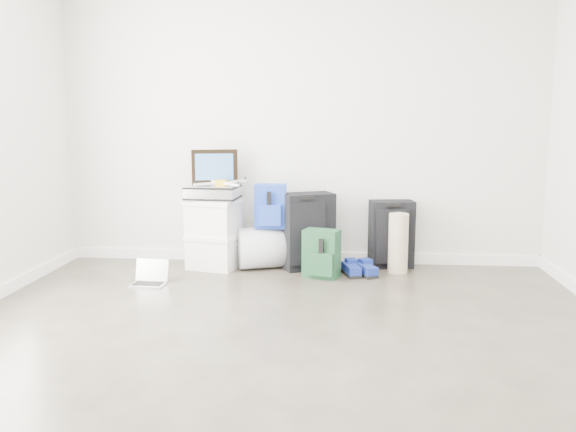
# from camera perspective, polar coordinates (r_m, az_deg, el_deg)

# --- Properties ---
(ground) EXTENTS (5.00, 5.00, 0.00)m
(ground) POSITION_cam_1_polar(r_m,az_deg,el_deg) (3.54, -1.39, -13.82)
(ground) COLOR #322B24
(ground) RESTS_ON ground
(room_envelope) EXTENTS (4.52, 5.02, 2.71)m
(room_envelope) POSITION_cam_1_polar(r_m,az_deg,el_deg) (3.29, -1.48, 15.07)
(room_envelope) COLOR silver
(room_envelope) RESTS_ON ground
(boxes_stack) EXTENTS (0.53, 0.46, 0.64)m
(boxes_stack) POSITION_cam_1_polar(r_m,az_deg,el_deg) (5.64, -6.97, -1.65)
(boxes_stack) COLOR white
(boxes_stack) RESTS_ON ground
(briefcase) EXTENTS (0.48, 0.37, 0.13)m
(briefcase) POSITION_cam_1_polar(r_m,az_deg,el_deg) (5.58, -7.04, 2.23)
(briefcase) COLOR #B2B2B7
(briefcase) RESTS_ON boxes_stack
(painting) EXTENTS (0.42, 0.12, 0.32)m
(painting) POSITION_cam_1_polar(r_m,az_deg,el_deg) (5.65, -6.89, 4.60)
(painting) COLOR black
(painting) RESTS_ON briefcase
(drone) EXTENTS (0.41, 0.41, 0.05)m
(drone) POSITION_cam_1_polar(r_m,az_deg,el_deg) (5.53, -6.29, 3.13)
(drone) COLOR gold
(drone) RESTS_ON briefcase
(duffel_bag) EXTENTS (0.70, 0.56, 0.38)m
(duffel_bag) POSITION_cam_1_polar(r_m,az_deg,el_deg) (5.65, -1.61, -2.95)
(duffel_bag) COLOR #92949A
(duffel_bag) RESTS_ON ground
(blue_backpack) EXTENTS (0.29, 0.22, 0.40)m
(blue_backpack) POSITION_cam_1_polar(r_m,az_deg,el_deg) (5.55, -1.67, 0.84)
(blue_backpack) COLOR #172497
(blue_backpack) RESTS_ON duffel_bag
(large_suitcase) EXTENTS (0.52, 0.44, 0.70)m
(large_suitcase) POSITION_cam_1_polar(r_m,az_deg,el_deg) (5.58, 1.86, -1.43)
(large_suitcase) COLOR black
(large_suitcase) RESTS_ON ground
(green_backpack) EXTENTS (0.34, 0.30, 0.42)m
(green_backpack) POSITION_cam_1_polar(r_m,az_deg,el_deg) (5.30, 3.14, -3.63)
(green_backpack) COLOR #13351E
(green_backpack) RESTS_ON ground
(carry_on) EXTENTS (0.42, 0.31, 0.62)m
(carry_on) POSITION_cam_1_polar(r_m,az_deg,el_deg) (5.72, 9.65, -1.68)
(carry_on) COLOR black
(carry_on) RESTS_ON ground
(shoes) EXTENTS (0.33, 0.31, 0.10)m
(shoes) POSITION_cam_1_polar(r_m,az_deg,el_deg) (5.44, 6.61, -5.04)
(shoes) COLOR black
(shoes) RESTS_ON ground
(rolled_rug) EXTENTS (0.18, 0.18, 0.54)m
(rolled_rug) POSITION_cam_1_polar(r_m,az_deg,el_deg) (5.53, 10.27, -2.53)
(rolled_rug) COLOR tan
(rolled_rug) RESTS_ON ground
(laptop) EXTENTS (0.29, 0.22, 0.20)m
(laptop) POSITION_cam_1_polar(r_m,az_deg,el_deg) (5.26, -12.80, -5.71)
(laptop) COLOR silver
(laptop) RESTS_ON ground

